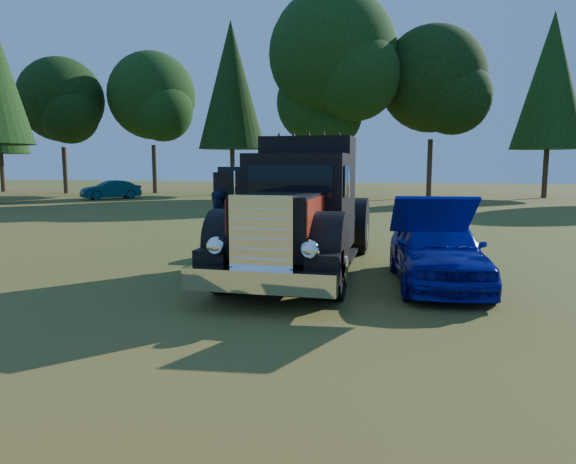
# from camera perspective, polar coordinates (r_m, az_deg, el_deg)

# --- Properties ---
(ground) EXTENTS (120.00, 120.00, 0.00)m
(ground) POSITION_cam_1_polar(r_m,az_deg,el_deg) (8.92, -3.42, -7.95)
(ground) COLOR #335719
(ground) RESTS_ON ground
(treeline) EXTENTS (72.10, 24.04, 14.36)m
(treeline) POSITION_cam_1_polar(r_m,az_deg,el_deg) (36.54, 5.23, 16.39)
(treeline) COLOR #2D2116
(treeline) RESTS_ON ground
(diamond_t_truck) EXTENTS (3.34, 7.16, 3.00)m
(diamond_t_truck) POSITION_cam_1_polar(r_m,az_deg,el_deg) (11.18, 1.39, 1.89)
(diamond_t_truck) COLOR black
(diamond_t_truck) RESTS_ON ground
(hotrod_coupe) EXTENTS (2.09, 4.34, 1.89)m
(hotrod_coupe) POSITION_cam_1_polar(r_m,az_deg,el_deg) (10.55, 16.20, -1.92)
(hotrod_coupe) COLOR #082AB8
(hotrod_coupe) RESTS_ON ground
(spectator_near) EXTENTS (0.56, 0.77, 1.96)m
(spectator_near) POSITION_cam_1_polar(r_m,az_deg,el_deg) (12.00, -4.71, 0.81)
(spectator_near) COLOR #1A1C3D
(spectator_near) RESTS_ON ground
(spectator_far) EXTENTS (1.10, 1.09, 1.79)m
(spectator_far) POSITION_cam_1_polar(r_m,az_deg,el_deg) (11.85, -7.44, 0.28)
(spectator_far) COLOR #1A283E
(spectator_far) RESTS_ON ground
(distant_teal_car) EXTENTS (3.61, 3.76, 1.27)m
(distant_teal_car) POSITION_cam_1_polar(r_m,az_deg,el_deg) (37.41, -19.08, 4.45)
(distant_teal_car) COLOR #083335
(distant_teal_car) RESTS_ON ground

